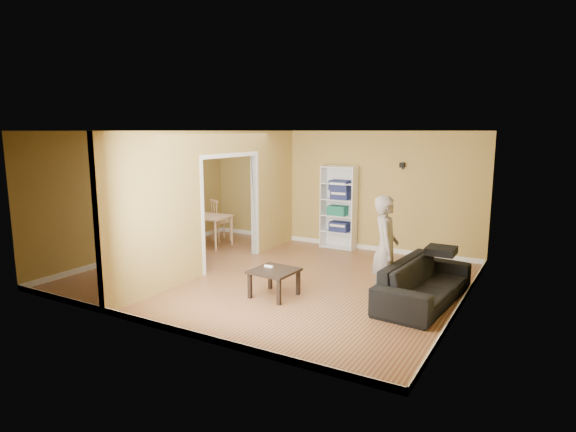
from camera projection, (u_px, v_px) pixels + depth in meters
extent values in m
plane|color=olive|center=(273.00, 276.00, 8.70)|extent=(6.50, 6.50, 0.00)
plane|color=white|center=(272.00, 131.00, 8.24)|extent=(6.50, 6.50, 0.00)
plane|color=#A78C47|center=(336.00, 189.00, 10.82)|extent=(6.50, 0.00, 6.50)
plane|color=#A78C47|center=(160.00, 234.00, 6.12)|extent=(6.50, 0.00, 6.50)
plane|color=#A78C47|center=(140.00, 194.00, 10.05)|extent=(0.00, 5.50, 5.50)
plane|color=#A78C47|center=(466.00, 223.00, 6.88)|extent=(0.00, 5.50, 5.50)
cube|color=black|center=(402.00, 165.00, 9.93)|extent=(0.10, 0.10, 0.10)
imported|color=#2B2C33|center=(425.00, 276.00, 7.33)|extent=(2.27, 1.13, 0.84)
imported|color=slate|center=(386.00, 240.00, 7.33)|extent=(0.85, 0.76, 1.93)
cube|color=white|center=(323.00, 206.00, 10.83)|extent=(0.02, 0.34, 1.84)
cube|color=white|center=(355.00, 209.00, 10.46)|extent=(0.02, 0.34, 1.84)
cube|color=white|center=(342.00, 207.00, 10.78)|extent=(0.77, 0.02, 1.84)
cube|color=white|center=(338.00, 247.00, 10.81)|extent=(0.73, 0.34, 0.02)
cube|color=white|center=(338.00, 231.00, 10.74)|extent=(0.73, 0.34, 0.02)
cube|color=white|center=(339.00, 216.00, 10.68)|extent=(0.73, 0.34, 0.02)
cube|color=white|center=(339.00, 200.00, 10.62)|extent=(0.73, 0.34, 0.02)
cube|color=white|center=(339.00, 183.00, 10.55)|extent=(0.73, 0.34, 0.02)
cube|color=white|center=(339.00, 167.00, 10.49)|extent=(0.73, 0.34, 0.02)
cube|color=navy|center=(340.00, 226.00, 10.71)|extent=(0.42, 0.27, 0.21)
cube|color=#1C665A|center=(338.00, 210.00, 10.67)|extent=(0.41, 0.27, 0.21)
cube|color=navy|center=(341.00, 195.00, 10.58)|extent=(0.40, 0.26, 0.20)
cube|color=navy|center=(340.00, 185.00, 10.55)|extent=(0.42, 0.28, 0.22)
cube|color=#35261D|center=(274.00, 271.00, 7.58)|extent=(0.66, 0.66, 0.04)
cube|color=#35261D|center=(250.00, 286.00, 7.52)|extent=(0.06, 0.06, 0.40)
cube|color=#35261D|center=(280.00, 292.00, 7.25)|extent=(0.06, 0.06, 0.40)
cube|color=#35261D|center=(269.00, 277.00, 7.99)|extent=(0.06, 0.06, 0.40)
cube|color=#35261D|center=(298.00, 282.00, 7.72)|extent=(0.06, 0.06, 0.40)
cube|color=white|center=(269.00, 266.00, 7.72)|extent=(0.15, 0.04, 0.03)
cube|color=tan|center=(205.00, 216.00, 10.98)|extent=(1.11, 0.74, 0.04)
cylinder|color=tan|center=(179.00, 231.00, 11.01)|extent=(0.05, 0.05, 0.65)
cylinder|color=tan|center=(214.00, 236.00, 10.51)|extent=(0.05, 0.05, 0.65)
cylinder|color=tan|center=(197.00, 227.00, 11.56)|extent=(0.05, 0.05, 0.65)
cylinder|color=tan|center=(232.00, 231.00, 11.07)|extent=(0.05, 0.05, 0.65)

